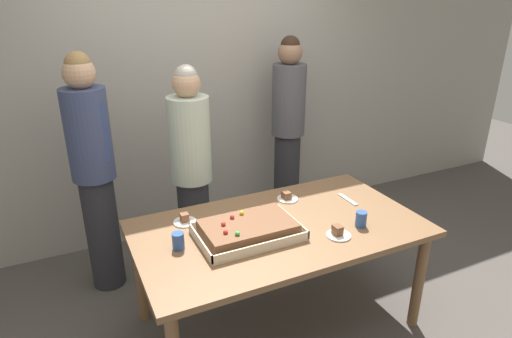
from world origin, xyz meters
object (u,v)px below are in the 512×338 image
plated_slice_near_right (338,233)px  person_striped_tie_right (192,171)px  plated_slice_near_left (185,220)px  cake_server_utensil (348,200)px  drink_cup_middle (361,219)px  person_serving_front (288,130)px  sheet_cake (248,230)px  plated_slice_far_left (287,197)px  drink_cup_nearest (178,241)px  person_green_shirt_behind (94,171)px  party_table (279,237)px

plated_slice_near_right → person_striped_tie_right: size_ratio=0.09×
plated_slice_near_left → cake_server_utensil: size_ratio=0.75×
plated_slice_near_right → drink_cup_middle: bearing=11.0°
cake_server_utensil → person_serving_front: 1.13m
sheet_cake → plated_slice_far_left: size_ratio=4.11×
plated_slice_far_left → drink_cup_middle: drink_cup_middle is taller
plated_slice_far_left → drink_cup_nearest: size_ratio=1.50×
cake_server_utensil → person_striped_tie_right: (-0.92, 0.72, 0.12)m
person_striped_tie_right → drink_cup_nearest: bearing=-27.8°
plated_slice_near_left → person_striped_tie_right: bearing=67.5°
plated_slice_far_left → person_green_shirt_behind: person_green_shirt_behind is taller
person_serving_front → person_striped_tie_right: (-1.05, -0.38, -0.08)m
person_striped_tie_right → drink_cup_middle: bearing=31.0°
plated_slice_near_left → plated_slice_far_left: 0.76m
party_table → plated_slice_near_right: size_ratio=12.09×
plated_slice_near_left → person_serving_front: 1.58m
plated_slice_near_left → cake_server_utensil: (1.14, -0.18, -0.01)m
party_table → person_green_shirt_behind: size_ratio=1.02×
cake_server_utensil → sheet_cake: bearing=-170.3°
plated_slice_near_left → person_green_shirt_behind: person_green_shirt_behind is taller
sheet_cake → drink_cup_middle: sheet_cake is taller
sheet_cake → person_striped_tie_right: size_ratio=0.37×
plated_slice_near_right → plated_slice_far_left: plated_slice_near_right is taller
plated_slice_near_left → drink_cup_middle: (0.99, -0.52, 0.03)m
plated_slice_far_left → person_striped_tie_right: (-0.53, 0.52, 0.11)m
party_table → sheet_cake: sheet_cake is taller
person_striped_tie_right → party_table: bearing=15.2°
sheet_cake → cake_server_utensil: bearing=9.7°
plated_slice_near_left → plated_slice_near_right: size_ratio=1.00×
plated_slice_near_left → person_green_shirt_behind: (-0.46, 0.66, 0.18)m
plated_slice_far_left → person_striped_tie_right: 0.76m
cake_server_utensil → person_serving_front: person_serving_front is taller
drink_cup_middle → party_table: bearing=154.1°
plated_slice_near_right → drink_cup_nearest: bearing=162.8°
person_green_shirt_behind → plated_slice_far_left: bearing=24.6°
plated_slice_far_left → person_green_shirt_behind: (-1.21, 0.65, 0.18)m
party_table → plated_slice_near_right: 0.38m
party_table → plated_slice_near_left: 0.61m
drink_cup_nearest → person_serving_front: (1.39, 1.20, 0.15)m
party_table → cake_server_utensil: 0.63m
plated_slice_far_left → person_serving_front: person_serving_front is taller
plated_slice_near_right → drink_cup_nearest: size_ratio=1.50×
plated_slice_near_left → plated_slice_near_right: 0.97m
drink_cup_middle → person_green_shirt_behind: size_ratio=0.06×
person_serving_front → person_striped_tie_right: size_ratio=1.07×
sheet_cake → cake_server_utensil: size_ratio=3.08×
plated_slice_near_right → cake_server_utensil: plated_slice_near_right is taller
drink_cup_nearest → person_striped_tie_right: (0.34, 0.82, 0.07)m
sheet_cake → drink_cup_nearest: size_ratio=6.16×
drink_cup_nearest → drink_cup_middle: (1.11, -0.24, 0.00)m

